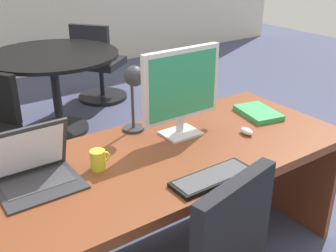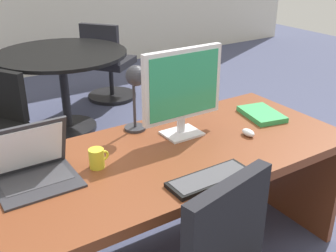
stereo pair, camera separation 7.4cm
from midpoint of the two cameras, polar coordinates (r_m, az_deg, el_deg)
The scene contains 11 objects.
ground at distance 3.60m, azimuth -14.12°, elevation -4.52°, with size 12.00×12.00×0.00m, color #474C6B.
desk at distance 2.19m, azimuth -1.00°, elevation -7.13°, with size 1.87×0.84×0.73m.
monitor at distance 2.14m, azimuth 0.88°, elevation 5.34°, with size 0.46×0.16×0.47m.
laptop at distance 1.89m, azimuth -19.20°, elevation -5.16°, with size 0.34×0.29×0.26m.
keyboard at distance 1.83m, azimuth 5.02°, elevation -7.13°, with size 0.39×0.14×0.02m.
mouse at distance 2.26m, azimuth 9.89°, elevation -0.72°, with size 0.05×0.08×0.04m.
desk_lamp at distance 2.18m, azimuth -5.66°, elevation 5.69°, with size 0.12×0.14×0.37m.
book at distance 2.53m, azimuth 11.54°, elevation 1.81°, with size 0.24×0.31×0.03m.
coffee_mug at distance 1.92m, azimuth -10.68°, elevation -4.59°, with size 0.10×0.07×0.09m.
meeting_table at distance 3.95m, azimuth -15.98°, elevation 7.00°, with size 1.19×1.19×0.77m.
meeting_chair_far at distance 4.75m, azimuth -10.00°, elevation 7.72°, with size 0.65×0.65×0.89m.
Camera 1 is at (-1.07, -1.48, 1.70)m, focal length 44.12 mm.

